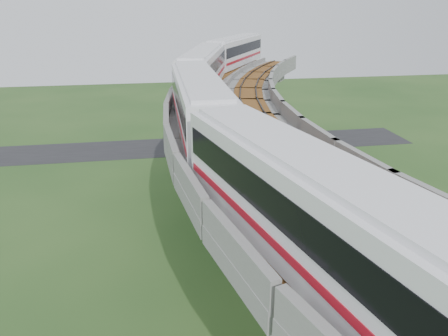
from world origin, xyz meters
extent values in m
plane|color=#25481C|center=(0.00, 0.00, 0.00)|extent=(160.00, 160.00, 0.00)
cube|color=gray|center=(14.00, -2.00, 0.02)|extent=(18.00, 26.00, 0.04)
cube|color=#232326|center=(0.00, 30.00, 0.01)|extent=(60.00, 8.00, 0.03)
cube|color=#99968E|center=(9.12, 31.80, 4.20)|extent=(2.86, 2.93, 8.40)
cube|color=#99968E|center=(9.12, 31.80, 9.00)|extent=(7.21, 5.74, 1.20)
cube|color=#99968E|center=(0.91, 10.42, 4.20)|extent=(2.35, 2.51, 8.40)
cube|color=#99968E|center=(0.91, 10.42, 9.00)|extent=(7.31, 3.58, 1.20)
cube|color=#99968E|center=(0.91, -10.42, 4.20)|extent=(2.35, 2.51, 8.40)
cube|color=#99968E|center=(0.91, -10.42, 9.00)|extent=(7.31, 3.58, 1.20)
cube|color=gray|center=(6.19, 26.54, 10.00)|extent=(16.42, 20.91, 0.80)
cube|color=gray|center=(2.33, 28.44, 10.90)|extent=(8.66, 17.08, 1.00)
cube|color=gray|center=(10.04, 24.64, 10.90)|extent=(8.66, 17.08, 1.00)
cube|color=brown|center=(4.21, 27.51, 10.46)|extent=(10.68, 18.08, 0.12)
cube|color=black|center=(4.21, 27.51, 10.58)|extent=(9.69, 17.59, 0.12)
cube|color=brown|center=(8.16, 25.56, 10.46)|extent=(10.68, 18.08, 0.12)
cube|color=black|center=(8.16, 25.56, 10.58)|extent=(9.69, 17.59, 0.12)
cube|color=gray|center=(0.70, 9.13, 10.00)|extent=(11.77, 20.03, 0.80)
cube|color=gray|center=(-3.55, 9.78, 10.90)|extent=(3.22, 18.71, 1.00)
cube|color=gray|center=(4.95, 8.47, 10.90)|extent=(3.22, 18.71, 1.00)
cube|color=brown|center=(-1.48, 9.46, 10.46)|extent=(5.44, 19.05, 0.12)
cube|color=black|center=(-1.48, 9.46, 10.58)|extent=(4.35, 18.88, 0.12)
cube|color=brown|center=(2.87, 8.79, 10.46)|extent=(5.44, 19.05, 0.12)
cube|color=black|center=(2.87, 8.79, 10.58)|extent=(4.35, 18.88, 0.12)
cube|color=gray|center=(0.70, -9.13, 10.00)|extent=(11.77, 20.03, 0.80)
cube|color=gray|center=(-3.55, -9.78, 10.90)|extent=(3.22, 18.71, 1.00)
cube|color=gray|center=(4.95, -8.47, 10.90)|extent=(3.22, 18.71, 1.00)
cube|color=brown|center=(-1.48, -9.46, 10.46)|extent=(5.44, 19.05, 0.12)
cube|color=black|center=(-1.48, -9.46, 10.58)|extent=(4.35, 18.88, 0.12)
cube|color=brown|center=(2.87, -8.79, 10.46)|extent=(5.44, 19.05, 0.12)
cube|color=black|center=(2.87, -8.79, 10.58)|extent=(4.35, 18.88, 0.12)
cube|color=white|center=(-0.48, -14.53, 12.24)|extent=(6.13, 15.22, 3.20)
cube|color=white|center=(-0.48, -14.53, 13.94)|extent=(5.43, 14.36, 0.22)
cube|color=black|center=(-0.48, -14.53, 12.69)|extent=(6.05, 14.65, 1.15)
cube|color=#AB111E|center=(-0.48, -14.53, 11.49)|extent=(6.05, 14.65, 0.30)
cube|color=black|center=(-0.48, -14.53, 10.78)|extent=(4.83, 12.84, 0.28)
cube|color=white|center=(-2.19, 0.93, 12.24)|extent=(2.92, 15.04, 3.20)
cube|color=white|center=(-2.19, 0.93, 13.94)|extent=(2.37, 14.28, 0.22)
cube|color=black|center=(-2.19, 0.93, 12.69)|extent=(2.97, 14.44, 1.15)
cube|color=#AB111E|center=(-2.19, 0.93, 11.49)|extent=(2.97, 14.44, 0.30)
cube|color=black|center=(-2.19, 0.93, 10.78)|extent=(2.09, 12.78, 0.28)
cube|color=white|center=(-0.02, 16.34, 12.24)|extent=(6.54, 15.18, 3.20)
cube|color=white|center=(-0.02, 16.34, 13.94)|extent=(5.83, 14.32, 0.22)
cube|color=black|center=(-0.02, 16.34, 12.69)|extent=(6.45, 14.62, 1.15)
cube|color=#AB111E|center=(-0.02, 16.34, 11.49)|extent=(6.45, 14.62, 0.30)
cube|color=black|center=(-0.02, 16.34, 10.78)|extent=(5.18, 12.80, 0.28)
cube|color=white|center=(5.92, 30.72, 12.24)|extent=(9.76, 14.38, 3.20)
cube|color=white|center=(5.92, 30.72, 13.94)|extent=(8.92, 13.46, 0.22)
cube|color=black|center=(5.92, 30.72, 12.69)|extent=(9.51, 13.88, 1.15)
cube|color=#AB111E|center=(5.92, 30.72, 11.49)|extent=(9.51, 13.88, 0.30)
cube|color=black|center=(5.92, 30.72, 10.78)|extent=(7.95, 12.02, 0.28)
cylinder|color=#2D382D|center=(12.25, 19.29, 0.75)|extent=(0.08, 0.08, 1.50)
cube|color=#2D382D|center=(11.38, 16.98, 0.75)|extent=(1.69, 4.77, 1.40)
cylinder|color=#2D382D|center=(10.62, 14.63, 0.75)|extent=(0.08, 0.08, 1.50)
cube|color=#2D382D|center=(9.98, 12.24, 0.75)|extent=(1.23, 4.91, 1.40)
cylinder|color=#2D382D|center=(9.45, 9.83, 0.75)|extent=(0.08, 0.08, 1.50)
cube|color=#2D382D|center=(9.03, 7.39, 0.75)|extent=(0.75, 4.99, 1.40)
cylinder|color=#2D382D|center=(8.74, 4.94, 0.75)|extent=(0.08, 0.08, 1.50)
cube|color=#2D382D|center=(8.56, 2.47, 0.75)|extent=(0.27, 5.04, 1.40)
cylinder|color=#2D382D|center=(8.50, 0.00, 0.75)|extent=(0.08, 0.08, 1.50)
cube|color=#2D382D|center=(8.56, -2.47, 0.75)|extent=(0.27, 5.04, 1.40)
cylinder|color=#2D382D|center=(8.74, -4.94, 0.75)|extent=(0.08, 0.08, 1.50)
cube|color=#2D382D|center=(9.03, -7.39, 0.75)|extent=(0.75, 4.99, 1.40)
cylinder|color=#382314|center=(11.95, 23.63, 0.58)|extent=(0.18, 0.18, 1.16)
ellipsoid|color=black|center=(11.95, 23.63, 1.76)|extent=(2.01, 2.01, 1.71)
cylinder|color=#382314|center=(8.49, 13.71, 0.71)|extent=(0.18, 0.18, 1.43)
ellipsoid|color=black|center=(8.49, 13.71, 2.16)|extent=(2.45, 2.45, 2.08)
cylinder|color=#382314|center=(6.76, 6.63, 0.71)|extent=(0.18, 0.18, 1.43)
ellipsoid|color=black|center=(6.76, 6.63, 2.33)|extent=(3.02, 3.02, 2.56)
cylinder|color=#382314|center=(6.27, -0.14, 0.79)|extent=(0.18, 0.18, 1.58)
ellipsoid|color=black|center=(6.27, -0.14, 2.45)|extent=(2.88, 2.88, 2.45)
imported|color=black|center=(11.70, 8.21, 0.55)|extent=(3.81, 2.44, 1.03)
camera|label=1|loc=(-5.20, -25.90, 18.33)|focal=35.00mm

